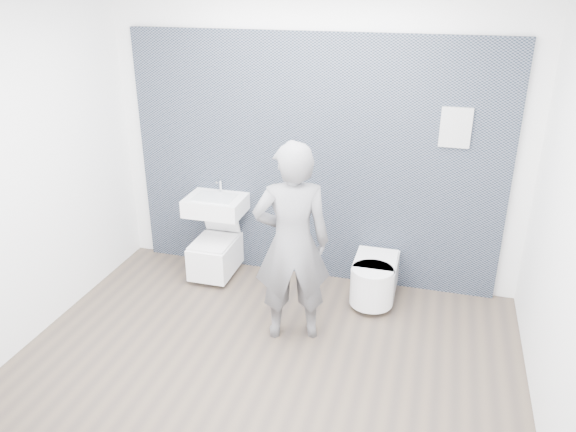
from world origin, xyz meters
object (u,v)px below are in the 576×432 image
(toilet_square, at_px, (216,254))
(toilet_rounded, at_px, (374,279))
(visitor, at_px, (292,244))
(washbasin, at_px, (216,205))

(toilet_square, xyz_separation_m, toilet_rounded, (1.62, -0.06, -0.01))
(toilet_square, distance_m, toilet_rounded, 1.62)
(toilet_square, height_order, visitor, visitor)
(washbasin, distance_m, toilet_square, 0.52)
(toilet_square, relative_size, visitor, 0.44)
(toilet_square, relative_size, toilet_rounded, 1.11)
(toilet_rounded, xyz_separation_m, visitor, (-0.60, -0.72, 0.63))
(toilet_rounded, height_order, visitor, visitor)
(washbasin, bearing_deg, toilet_square, -90.00)
(washbasin, height_order, toilet_square, washbasin)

